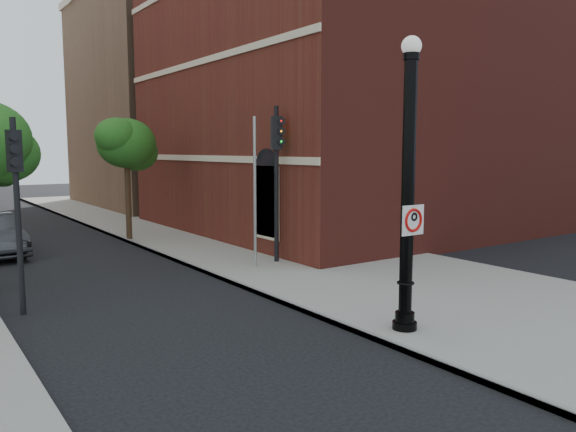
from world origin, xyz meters
TOP-DOWN VIEW (x-y plane):
  - ground at (0.00, 0.00)m, footprint 120.00×120.00m
  - sidewalk_right at (6.00, 10.00)m, footprint 8.00×60.00m
  - curb_edge at (2.05, 10.00)m, footprint 0.10×60.00m
  - brick_wall_building at (16.00, 14.00)m, footprint 22.30×16.30m
  - bg_building_tan_b at (16.00, 30.00)m, footprint 22.00×14.00m
  - lamppost at (2.84, 0.35)m, footprint 0.52×0.52m
  - no_parking_sign at (2.84, 0.20)m, footprint 0.62×0.06m
  - traffic_signal_left at (-3.47, 6.47)m, footprint 0.32×0.39m
  - traffic_signal_right at (4.62, 7.86)m, footprint 0.42×0.47m
  - utility_pole at (3.56, 7.52)m, footprint 0.10×0.10m
  - street_tree_c at (2.22, 15.50)m, footprint 2.86×2.59m

SIDE VIEW (x-z plane):
  - ground at x=0.00m, z-range 0.00..0.00m
  - sidewalk_right at x=6.00m, z-range 0.00..0.12m
  - curb_edge at x=2.05m, z-range 0.00..0.14m
  - no_parking_sign at x=2.84m, z-range 2.13..2.75m
  - utility_pole at x=3.56m, z-range 0.00..4.89m
  - lamppost at x=2.84m, z-range -0.23..5.86m
  - traffic_signal_left at x=-3.47m, z-range 0.80..5.39m
  - traffic_signal_right at x=4.62m, z-range 0.92..6.20m
  - street_tree_c at x=2.22m, z-range 1.49..6.65m
  - brick_wall_building at x=16.00m, z-range 0.01..12.51m
  - bg_building_tan_b at x=16.00m, z-range 0.00..14.00m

